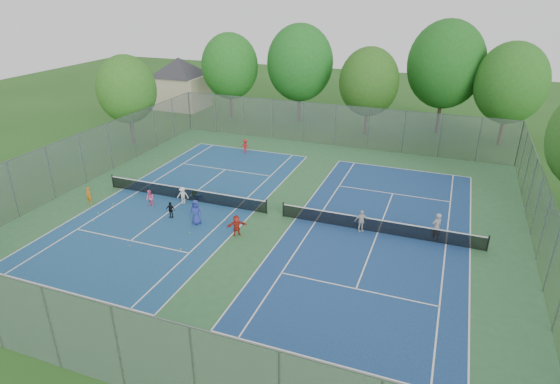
# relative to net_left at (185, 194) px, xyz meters

# --- Properties ---
(ground) EXTENTS (120.00, 120.00, 0.00)m
(ground) POSITION_rel_net_left_xyz_m (7.00, 0.00, -0.46)
(ground) COLOR #235119
(ground) RESTS_ON ground
(court_pad) EXTENTS (32.00, 32.00, 0.01)m
(court_pad) POSITION_rel_net_left_xyz_m (7.00, 0.00, -0.45)
(court_pad) COLOR #2E6337
(court_pad) RESTS_ON ground
(court_left) EXTENTS (10.97, 23.77, 0.01)m
(court_left) POSITION_rel_net_left_xyz_m (0.00, 0.00, -0.44)
(court_left) COLOR navy
(court_left) RESTS_ON court_pad
(court_right) EXTENTS (10.97, 23.77, 0.01)m
(court_right) POSITION_rel_net_left_xyz_m (14.00, 0.00, -0.44)
(court_right) COLOR navy
(court_right) RESTS_ON court_pad
(net_left) EXTENTS (12.87, 0.10, 0.91)m
(net_left) POSITION_rel_net_left_xyz_m (0.00, 0.00, 0.00)
(net_left) COLOR black
(net_left) RESTS_ON ground
(net_right) EXTENTS (12.87, 0.10, 0.91)m
(net_right) POSITION_rel_net_left_xyz_m (14.00, 0.00, 0.00)
(net_right) COLOR black
(net_right) RESTS_ON ground
(fence_north) EXTENTS (32.00, 0.10, 4.00)m
(fence_north) POSITION_rel_net_left_xyz_m (7.00, 16.00, 1.54)
(fence_north) COLOR gray
(fence_north) RESTS_ON ground
(fence_south) EXTENTS (32.00, 0.10, 4.00)m
(fence_south) POSITION_rel_net_left_xyz_m (7.00, -16.00, 1.54)
(fence_south) COLOR gray
(fence_south) RESTS_ON ground
(fence_west) EXTENTS (0.10, 32.00, 4.00)m
(fence_west) POSITION_rel_net_left_xyz_m (-9.00, 0.00, 1.54)
(fence_west) COLOR gray
(fence_west) RESTS_ON ground
(fence_east) EXTENTS (0.10, 32.00, 4.00)m
(fence_east) POSITION_rel_net_left_xyz_m (23.00, 0.00, 1.54)
(fence_east) COLOR gray
(fence_east) RESTS_ON ground
(house) EXTENTS (11.03, 11.03, 7.30)m
(house) POSITION_rel_net_left_xyz_m (-15.00, 24.00, 3.76)
(house) COLOR #B7A88C
(house) RESTS_ON ground
(tree_nw) EXTENTS (6.40, 6.40, 9.58)m
(tree_nw) POSITION_rel_net_left_xyz_m (-7.00, 22.00, 5.44)
(tree_nw) COLOR #443326
(tree_nw) RESTS_ON ground
(tree_nl) EXTENTS (7.20, 7.20, 10.69)m
(tree_nl) POSITION_rel_net_left_xyz_m (1.00, 23.00, 6.09)
(tree_nl) COLOR #443326
(tree_nl) RESTS_ON ground
(tree_nc) EXTENTS (6.00, 6.00, 8.85)m
(tree_nc) POSITION_rel_net_left_xyz_m (9.00, 21.00, 4.94)
(tree_nc) COLOR #443326
(tree_nc) RESTS_ON ground
(tree_nr) EXTENTS (7.60, 7.60, 11.42)m
(tree_nr) POSITION_rel_net_left_xyz_m (16.00, 24.00, 6.59)
(tree_nr) COLOR #443326
(tree_nr) RESTS_ON ground
(tree_ne) EXTENTS (6.60, 6.60, 9.77)m
(tree_ne) POSITION_rel_net_left_xyz_m (22.00, 22.00, 5.51)
(tree_ne) COLOR #443326
(tree_ne) RESTS_ON ground
(tree_side_w) EXTENTS (5.60, 5.60, 8.47)m
(tree_side_w) POSITION_rel_net_left_xyz_m (-12.00, 10.00, 4.79)
(tree_side_w) COLOR #443326
(tree_side_w) RESTS_ON ground
(ball_crate) EXTENTS (0.44, 0.44, 0.33)m
(ball_crate) POSITION_rel_net_left_xyz_m (0.82, 0.43, -0.29)
(ball_crate) COLOR blue
(ball_crate) RESTS_ON ground
(ball_hopper) EXTENTS (0.29, 0.29, 0.51)m
(ball_hopper) POSITION_rel_net_left_xyz_m (0.30, 0.80, -0.20)
(ball_hopper) COLOR #258A28
(ball_hopper) RESTS_ON ground
(student_a) EXTENTS (0.50, 0.36, 1.26)m
(student_a) POSITION_rel_net_left_xyz_m (-6.02, -3.01, 0.17)
(student_a) COLOR orange
(student_a) RESTS_ON ground
(student_b) EXTENTS (0.70, 0.61, 1.24)m
(student_b) POSITION_rel_net_left_xyz_m (-1.70, -1.84, 0.16)
(student_b) COLOR pink
(student_b) RESTS_ON ground
(student_c) EXTENTS (0.93, 0.73, 1.27)m
(student_c) POSITION_rel_net_left_xyz_m (0.19, -0.60, 0.18)
(student_c) COLOR silver
(student_c) RESTS_ON ground
(student_d) EXTENTS (0.69, 0.33, 1.14)m
(student_d) POSITION_rel_net_left_xyz_m (0.60, -2.81, 0.12)
(student_d) COLOR black
(student_d) RESTS_ON ground
(student_e) EXTENTS (0.93, 0.72, 1.69)m
(student_e) POSITION_rel_net_left_xyz_m (2.67, -3.00, 0.39)
(student_e) COLOR navy
(student_e) RESTS_ON ground
(student_f) EXTENTS (1.26, 1.08, 1.37)m
(student_f) POSITION_rel_net_left_xyz_m (5.79, -3.44, 0.23)
(student_f) COLOR #B42819
(student_f) RESTS_ON ground
(child_far_baseline) EXTENTS (0.84, 0.49, 1.29)m
(child_far_baseline) POSITION_rel_net_left_xyz_m (-0.23, 11.02, 0.19)
(child_far_baseline) COLOR #A6171C
(child_far_baseline) RESTS_ON ground
(instructor) EXTENTS (0.79, 0.77, 1.84)m
(instructor) POSITION_rel_net_left_xyz_m (17.43, 0.28, 0.47)
(instructor) COLOR gray
(instructor) RESTS_ON ground
(teen_court_b) EXTENTS (0.91, 0.76, 1.46)m
(teen_court_b) POSITION_rel_net_left_xyz_m (12.92, -0.17, 0.27)
(teen_court_b) COLOR silver
(teen_court_b) RESTS_ON ground
(tennis_ball_0) EXTENTS (0.07, 0.07, 0.07)m
(tennis_ball_0) POSITION_rel_net_left_xyz_m (1.11, -6.44, -0.42)
(tennis_ball_0) COLOR #BBD431
(tennis_ball_0) RESTS_ON ground
(tennis_ball_1) EXTENTS (0.07, 0.07, 0.07)m
(tennis_ball_1) POSITION_rel_net_left_xyz_m (2.90, -4.26, -0.42)
(tennis_ball_1) COLOR #AAC52D
(tennis_ball_1) RESTS_ON ground
(tennis_ball_2) EXTENTS (0.07, 0.07, 0.07)m
(tennis_ball_2) POSITION_rel_net_left_xyz_m (-4.16, -2.93, -0.42)
(tennis_ball_2) COLOR yellow
(tennis_ball_2) RESTS_ON ground
(tennis_ball_3) EXTENTS (0.07, 0.07, 0.07)m
(tennis_ball_3) POSITION_rel_net_left_xyz_m (-3.89, -5.15, -0.42)
(tennis_ball_3) COLOR #BDCE2F
(tennis_ball_3) RESTS_ON ground
(tennis_ball_4) EXTENTS (0.07, 0.07, 0.07)m
(tennis_ball_4) POSITION_rel_net_left_xyz_m (-4.39, -2.56, -0.42)
(tennis_ball_4) COLOR #BBCF30
(tennis_ball_4) RESTS_ON ground
(tennis_ball_5) EXTENTS (0.07, 0.07, 0.07)m
(tennis_ball_5) POSITION_rel_net_left_xyz_m (0.70, -6.47, -0.42)
(tennis_ball_5) COLOR #B1C72E
(tennis_ball_5) RESTS_ON ground
(tennis_ball_6) EXTENTS (0.07, 0.07, 0.07)m
(tennis_ball_6) POSITION_rel_net_left_xyz_m (-3.93, -1.04, -0.42)
(tennis_ball_6) COLOR #BCD230
(tennis_ball_6) RESTS_ON ground
(tennis_ball_7) EXTENTS (0.07, 0.07, 0.07)m
(tennis_ball_7) POSITION_rel_net_left_xyz_m (4.23, -1.96, -0.42)
(tennis_ball_7) COLOR #B8CF30
(tennis_ball_7) RESTS_ON ground
(tennis_ball_8) EXTENTS (0.07, 0.07, 0.07)m
(tennis_ball_8) POSITION_rel_net_left_xyz_m (3.44, -6.22, -0.42)
(tennis_ball_8) COLOR yellow
(tennis_ball_8) RESTS_ON ground
(tennis_ball_9) EXTENTS (0.07, 0.07, 0.07)m
(tennis_ball_9) POSITION_rel_net_left_xyz_m (-4.44, -4.07, -0.42)
(tennis_ball_9) COLOR #C4E936
(tennis_ball_9) RESTS_ON ground
(tennis_ball_10) EXTENTS (0.07, 0.07, 0.07)m
(tennis_ball_10) POSITION_rel_net_left_xyz_m (0.37, -6.96, -0.42)
(tennis_ball_10) COLOR gold
(tennis_ball_10) RESTS_ON ground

